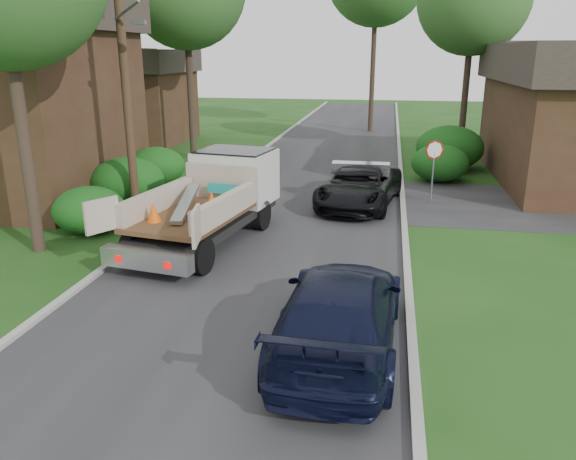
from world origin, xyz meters
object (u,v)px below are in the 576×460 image
at_px(black_pickup, 360,186).
at_px(flatbed_truck, 219,192).
at_px(utility_pole, 125,69).
at_px(house_left_far, 130,95).
at_px(stop_sign, 434,158).
at_px(navy_suv, 340,311).

bearing_deg(black_pickup, flatbed_truck, -124.67).
relative_size(utility_pole, house_left_far, 1.32).
relative_size(stop_sign, black_pickup, 0.44).
xyz_separation_m(stop_sign, utility_pole, (-10.68, -4.02, 3.40)).
bearing_deg(navy_suv, flatbed_truck, -54.69).
height_order(flatbed_truck, black_pickup, flatbed_truck).
bearing_deg(house_left_far, stop_sign, -34.81).
bearing_deg(stop_sign, navy_suv, -101.79).
relative_size(stop_sign, utility_pole, 0.25).
bearing_deg(utility_pole, house_left_far, 115.23).
bearing_deg(navy_suv, house_left_far, -55.69).
bearing_deg(utility_pole, black_pickup, 21.06).
relative_size(black_pickup, navy_suv, 0.99).
bearing_deg(utility_pole, stop_sign, 20.62).
relative_size(utility_pole, navy_suv, 1.75).
distance_m(stop_sign, flatbed_truck, 8.96).
bearing_deg(navy_suv, utility_pole, -43.78).
xyz_separation_m(house_left_far, navy_suv, (16.14, -25.29, -2.22)).
height_order(utility_pole, house_left_far, utility_pole).
xyz_separation_m(flatbed_truck, navy_suv, (4.51, -6.80, -0.58)).
distance_m(utility_pole, flatbed_truck, 5.42).
xyz_separation_m(stop_sign, flatbed_truck, (-7.07, -5.49, -0.36)).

